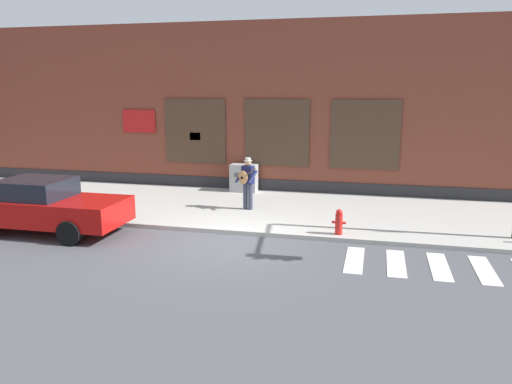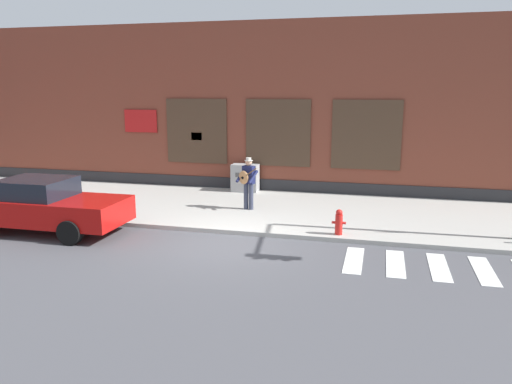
% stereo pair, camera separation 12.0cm
% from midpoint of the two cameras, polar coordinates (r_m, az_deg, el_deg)
% --- Properties ---
extents(ground_plane, '(160.00, 160.00, 0.00)m').
position_cam_midpoint_polar(ground_plane, '(13.15, -3.62, -5.98)').
color(ground_plane, '#4C4C51').
extents(sidewalk, '(28.00, 5.69, 0.12)m').
position_cam_midpoint_polar(sidewalk, '(16.57, 0.18, -1.97)').
color(sidewalk, '#ADAAA3').
rests_on(sidewalk, ground).
extents(building_backdrop, '(28.00, 4.06, 6.45)m').
position_cam_midpoint_polar(building_backdrop, '(20.84, 3.34, 9.64)').
color(building_backdrop, brown).
rests_on(building_backdrop, ground).
extents(crosswalk, '(5.20, 1.90, 0.01)m').
position_cam_midpoint_polar(crosswalk, '(12.33, 22.17, -8.07)').
color(crosswalk, silver).
rests_on(crosswalk, ground).
extents(red_car, '(4.61, 2.00, 1.53)m').
position_cam_midpoint_polar(red_car, '(15.22, -23.38, -1.47)').
color(red_car, '#B20F0C').
rests_on(red_car, ground).
extents(busker, '(0.72, 0.66, 1.70)m').
position_cam_midpoint_polar(busker, '(16.10, -1.24, 1.36)').
color(busker, '#33384C').
rests_on(busker, sidewalk).
extents(utility_box, '(1.00, 0.57, 1.04)m').
position_cam_midpoint_polar(utility_box, '(19.01, -1.58, 1.62)').
color(utility_box, '#9E9E9E').
rests_on(utility_box, sidewalk).
extents(fire_hydrant, '(0.38, 0.20, 0.70)m').
position_cam_midpoint_polar(fire_hydrant, '(13.65, 9.21, -3.40)').
color(fire_hydrant, red).
rests_on(fire_hydrant, sidewalk).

